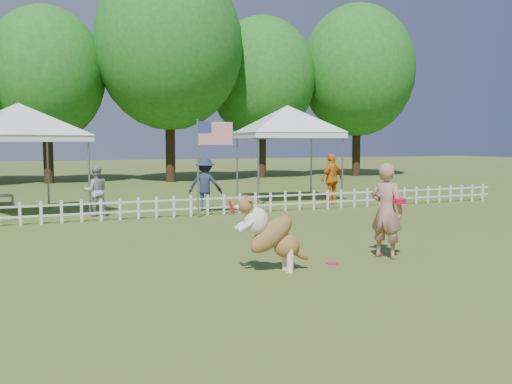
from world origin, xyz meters
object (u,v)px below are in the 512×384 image
frisbee_on_turf (332,263)px  flag_pole (198,169)px  spectator_b (205,184)px  spectator_a (96,191)px  handler (387,211)px  canopy_tent_left (20,161)px  spectator_c (332,179)px  canopy_tent_right (287,154)px  dog (273,234)px

frisbee_on_turf → flag_pole: (-0.24, 6.72, 1.35)m
flag_pole → spectator_b: (0.71, 1.48, -0.55)m
spectator_a → spectator_b: size_ratio=0.88×
spectator_b → spectator_a: bearing=27.6°
handler → canopy_tent_left: (-5.90, 9.06, 0.70)m
handler → spectator_a: bearing=1.0°
canopy_tent_left → spectator_c: bearing=-24.9°
handler → flag_pole: size_ratio=0.63×
spectator_a → spectator_b: (3.26, -0.06, 0.09)m
canopy_tent_left → spectator_c: 9.78m
spectator_a → spectator_b: spectator_b is taller
canopy_tent_right → spectator_a: size_ratio=2.32×
canopy_tent_left → spectator_c: size_ratio=1.83×
canopy_tent_left → handler: bearing=-76.3°
spectator_b → canopy_tent_right: bearing=-127.3°
canopy_tent_right → spectator_a: canopy_tent_right is taller
spectator_a → spectator_c: (7.75, -0.09, 0.14)m
spectator_a → spectator_c: 7.75m
handler → dog: bearing=70.3°
handler → canopy_tent_right: 10.24m
handler → spectator_a: handler is taller
frisbee_on_turf → spectator_c: size_ratio=0.12×
spectator_b → spectator_c: bearing=-151.8°
frisbee_on_turf → canopy_tent_left: bearing=117.5°
handler → canopy_tent_left: canopy_tent_left is taller
dog → canopy_tent_right: canopy_tent_right is taller
handler → canopy_tent_left: bearing=8.4°
spectator_b → frisbee_on_turf: bearing=115.4°
spectator_c → canopy_tent_left: bearing=-24.3°
canopy_tent_right → spectator_c: (0.85, -1.66, -0.81)m
canopy_tent_right → spectator_a: bearing=-158.7°
frisbee_on_turf → flag_pole: bearing=92.1°
dog → frisbee_on_turf: bearing=14.3°
dog → spectator_a: (-1.56, 8.42, 0.10)m
dog → canopy_tent_right: (5.34, 9.99, 1.04)m
handler → spectator_c: handler is taller
canopy_tent_right → spectator_a: (-6.90, -1.57, -0.95)m
canopy_tent_right → flag_pole: bearing=-136.0°
frisbee_on_turf → canopy_tent_left: 10.38m
canopy_tent_left → spectator_b: 5.34m
dog → spectator_a: 8.57m
handler → spectator_c: size_ratio=1.01×
handler → dog: 2.41m
handler → dog: handler is taller
spectator_c → handler: bearing=46.1°
dog → canopy_tent_right: bearing=68.6°
canopy_tent_left → spectator_b: (5.21, -0.90, -0.76)m
handler → spectator_a: 9.11m
frisbee_on_turf → canopy_tent_left: (-4.74, 9.10, 1.56)m
canopy_tent_left → spectator_c: (9.70, -0.94, -0.71)m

